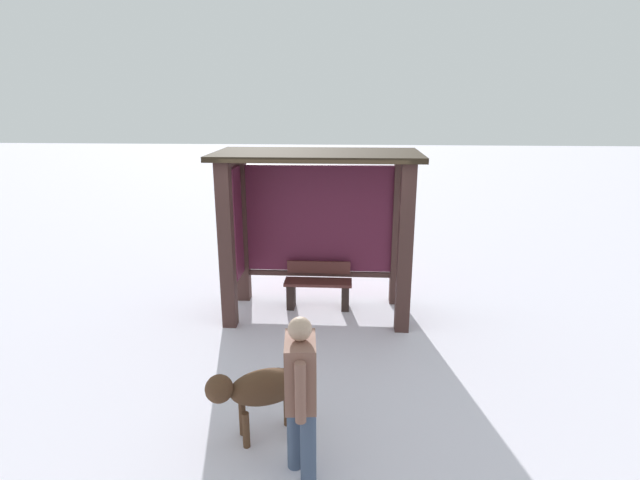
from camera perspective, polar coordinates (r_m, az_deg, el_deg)
The scene contains 5 objects.
ground_plane at distance 7.80m, azimuth -0.32°, elevation -8.54°, with size 60.00×60.00×0.00m, color white.
bus_shelter at distance 7.42m, azimuth -0.92°, elevation 3.71°, with size 2.97×1.46×2.53m.
bench_left_inside at distance 7.87m, azimuth -0.21°, elevation -5.55°, with size 1.08×0.35×0.74m.
person_walking at distance 4.34m, azimuth -2.28°, elevation -16.77°, with size 0.30×0.63×1.54m.
dog at distance 4.98m, azimuth -7.24°, elevation -16.95°, with size 1.01×0.59×0.76m.
Camera 1 is at (0.47, -7.07, 3.25)m, focal length 27.33 mm.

